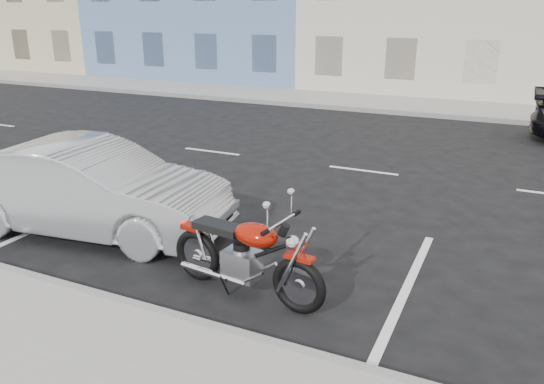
{
  "coord_description": "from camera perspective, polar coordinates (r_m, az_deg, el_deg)",
  "views": [
    {
      "loc": [
        1.01,
        -11.32,
        3.48
      ],
      "look_at": [
        -2.27,
        -4.32,
        0.8
      ],
      "focal_mm": 35.0,
      "sensor_mm": 36.0,
      "label": 1
    }
  ],
  "objects": [
    {
      "name": "curb_far",
      "position": [
        19.58,
        6.9,
        8.98
      ],
      "size": [
        80.0,
        0.12,
        0.16
      ],
      "primitive_type": "cube",
      "color": "gray",
      "rests_on": "ground"
    },
    {
      "name": "ground",
      "position": [
        11.89,
        19.08,
        1.01
      ],
      "size": [
        120.0,
        120.0,
        0.0
      ],
      "primitive_type": "plane",
      "color": "black",
      "rests_on": "ground"
    },
    {
      "name": "motorcycle",
      "position": [
        6.32,
        3.16,
        -8.84
      ],
      "size": [
        2.27,
        0.75,
        1.14
      ],
      "rotation": [
        0.0,
        0.0,
        -0.13
      ],
      "color": "black",
      "rests_on": "ground"
    },
    {
      "name": "sidewalk_far",
      "position": [
        21.18,
        8.38,
        9.67
      ],
      "size": [
        80.0,
        3.4,
        0.15
      ],
      "primitive_type": "cube",
      "color": "gray",
      "rests_on": "ground"
    },
    {
      "name": "curb_near",
      "position": [
        8.15,
        -26.55,
        -7.74
      ],
      "size": [
        80.0,
        0.12,
        0.16
      ],
      "primitive_type": "cube",
      "color": "gray",
      "rests_on": "ground"
    },
    {
      "name": "sedan_silver",
      "position": [
        8.99,
        -19.0,
        0.35
      ],
      "size": [
        4.72,
        2.18,
        1.5
      ],
      "primitive_type": "imported",
      "rotation": [
        0.0,
        0.0,
        1.7
      ],
      "color": "#A3A7AA",
      "rests_on": "ground"
    }
  ]
}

